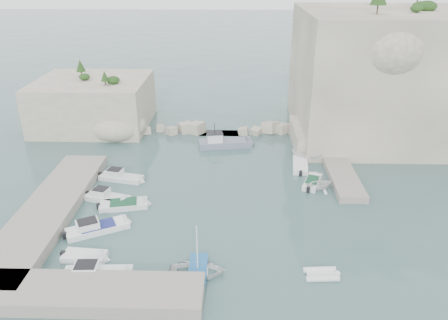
{
  "coord_description": "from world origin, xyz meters",
  "views": [
    {
      "loc": [
        1.19,
        -37.28,
        22.76
      ],
      "look_at": [
        0.0,
        6.0,
        3.0
      ],
      "focal_mm": 35.0,
      "sensor_mm": 36.0,
      "label": 1
    }
  ],
  "objects_px": {
    "motorboat_b": "(108,200)",
    "work_boat": "(225,146)",
    "rowboat": "(198,274)",
    "inflatable_dinghy": "(321,276)",
    "tender_east_d": "(307,160)",
    "tender_east_b": "(312,184)",
    "tender_east_c": "(300,167)",
    "motorboat_f": "(98,277)",
    "motorboat_c": "(124,207)",
    "motorboat_e": "(85,259)",
    "motorboat_d": "(98,231)",
    "motorboat_a": "(122,180)",
    "tender_east_a": "(319,189)"
  },
  "relations": [
    {
      "from": "motorboat_b",
      "to": "work_boat",
      "type": "bearing_deg",
      "value": 67.17
    },
    {
      "from": "work_boat",
      "to": "rowboat",
      "type": "bearing_deg",
      "value": -102.28
    },
    {
      "from": "inflatable_dinghy",
      "to": "tender_east_d",
      "type": "height_order",
      "value": "tender_east_d"
    },
    {
      "from": "tender_east_b",
      "to": "tender_east_c",
      "type": "bearing_deg",
      "value": 29.9
    },
    {
      "from": "motorboat_b",
      "to": "tender_east_d",
      "type": "height_order",
      "value": "tender_east_d"
    },
    {
      "from": "motorboat_f",
      "to": "inflatable_dinghy",
      "type": "xyz_separation_m",
      "value": [
        17.66,
        0.65,
        0.0
      ]
    },
    {
      "from": "rowboat",
      "to": "inflatable_dinghy",
      "type": "distance_m",
      "value": 9.78
    },
    {
      "from": "tender_east_c",
      "to": "motorboat_c",
      "type": "bearing_deg",
      "value": 123.96
    },
    {
      "from": "motorboat_f",
      "to": "motorboat_e",
      "type": "bearing_deg",
      "value": 125.31
    },
    {
      "from": "motorboat_d",
      "to": "rowboat",
      "type": "xyz_separation_m",
      "value": [
        9.75,
        -5.85,
        0.0
      ]
    },
    {
      "from": "rowboat",
      "to": "tender_east_d",
      "type": "relative_size",
      "value": 1.09
    },
    {
      "from": "motorboat_f",
      "to": "tender_east_c",
      "type": "bearing_deg",
      "value": 45.56
    },
    {
      "from": "motorboat_f",
      "to": "inflatable_dinghy",
      "type": "relative_size",
      "value": 2.05
    },
    {
      "from": "motorboat_d",
      "to": "tender_east_c",
      "type": "height_order",
      "value": "motorboat_d"
    },
    {
      "from": "motorboat_c",
      "to": "motorboat_d",
      "type": "bearing_deg",
      "value": -118.84
    },
    {
      "from": "motorboat_e",
      "to": "tender_east_d",
      "type": "height_order",
      "value": "tender_east_d"
    },
    {
      "from": "work_boat",
      "to": "motorboat_a",
      "type": "bearing_deg",
      "value": -147.41
    },
    {
      "from": "tender_east_b",
      "to": "work_boat",
      "type": "height_order",
      "value": "work_boat"
    },
    {
      "from": "motorboat_c",
      "to": "tender_east_c",
      "type": "height_order",
      "value": "same"
    },
    {
      "from": "motorboat_e",
      "to": "tender_east_a",
      "type": "relative_size",
      "value": 1.25
    },
    {
      "from": "motorboat_b",
      "to": "tender_east_c",
      "type": "height_order",
      "value": "motorboat_b"
    },
    {
      "from": "motorboat_d",
      "to": "inflatable_dinghy",
      "type": "distance_m",
      "value": 20.39
    },
    {
      "from": "motorboat_f",
      "to": "motorboat_d",
      "type": "bearing_deg",
      "value": 103.43
    },
    {
      "from": "inflatable_dinghy",
      "to": "motorboat_d",
      "type": "bearing_deg",
      "value": 159.34
    },
    {
      "from": "tender_east_c",
      "to": "work_boat",
      "type": "relative_size",
      "value": 0.69
    },
    {
      "from": "motorboat_a",
      "to": "motorboat_b",
      "type": "xyz_separation_m",
      "value": [
        -0.34,
        -4.68,
        0.0
      ]
    },
    {
      "from": "tender_east_c",
      "to": "work_boat",
      "type": "xyz_separation_m",
      "value": [
        -9.26,
        6.21,
        0.0
      ]
    },
    {
      "from": "inflatable_dinghy",
      "to": "work_boat",
      "type": "distance_m",
      "value": 27.71
    },
    {
      "from": "tender_east_d",
      "to": "motorboat_a",
      "type": "bearing_deg",
      "value": 126.48
    },
    {
      "from": "motorboat_c",
      "to": "work_boat",
      "type": "height_order",
      "value": "work_boat"
    },
    {
      "from": "rowboat",
      "to": "tender_east_d",
      "type": "bearing_deg",
      "value": -29.33
    },
    {
      "from": "motorboat_c",
      "to": "tender_east_a",
      "type": "bearing_deg",
      "value": 0.73
    },
    {
      "from": "rowboat",
      "to": "tender_east_d",
      "type": "distance_m",
      "value": 25.24
    },
    {
      "from": "inflatable_dinghy",
      "to": "work_boat",
      "type": "relative_size",
      "value": 0.37
    },
    {
      "from": "motorboat_a",
      "to": "work_boat",
      "type": "xyz_separation_m",
      "value": [
        11.58,
        10.28,
        0.0
      ]
    },
    {
      "from": "tender_east_b",
      "to": "tender_east_c",
      "type": "xyz_separation_m",
      "value": [
        -0.75,
        4.55,
        0.0
      ]
    },
    {
      "from": "motorboat_f",
      "to": "tender_east_a",
      "type": "height_order",
      "value": "tender_east_a"
    },
    {
      "from": "tender_east_a",
      "to": "motorboat_a",
      "type": "bearing_deg",
      "value": 69.34
    },
    {
      "from": "motorboat_b",
      "to": "tender_east_c",
      "type": "distance_m",
      "value": 22.92
    },
    {
      "from": "motorboat_b",
      "to": "motorboat_e",
      "type": "distance_m",
      "value": 9.92
    },
    {
      "from": "motorboat_e",
      "to": "motorboat_b",
      "type": "bearing_deg",
      "value": 99.46
    },
    {
      "from": "motorboat_e",
      "to": "work_boat",
      "type": "bearing_deg",
      "value": 70.83
    },
    {
      "from": "motorboat_c",
      "to": "tender_east_c",
      "type": "distance_m",
      "value": 21.64
    },
    {
      "from": "tender_east_b",
      "to": "inflatable_dinghy",
      "type": "bearing_deg",
      "value": -165.82
    },
    {
      "from": "motorboat_e",
      "to": "motorboat_a",
      "type": "bearing_deg",
      "value": 96.71
    },
    {
      "from": "motorboat_c",
      "to": "work_boat",
      "type": "distance_m",
      "value": 19.04
    },
    {
      "from": "motorboat_e",
      "to": "tender_east_b",
      "type": "distance_m",
      "value": 25.43
    },
    {
      "from": "tender_east_d",
      "to": "work_boat",
      "type": "xyz_separation_m",
      "value": [
        -10.44,
        4.23,
        0.0
      ]
    },
    {
      "from": "motorboat_d",
      "to": "tender_east_a",
      "type": "distance_m",
      "value": 23.59
    },
    {
      "from": "tender_east_b",
      "to": "motorboat_f",
      "type": "bearing_deg",
      "value": 150.62
    }
  ]
}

